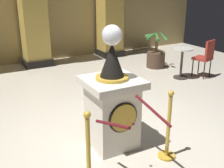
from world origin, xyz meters
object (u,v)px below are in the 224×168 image
at_px(potted_palm_right, 156,56).
at_px(pedestal_clock, 112,103).
at_px(stanchion_near, 89,167).
at_px(cafe_table, 182,59).
at_px(cafe_chair_red, 206,55).
at_px(stanchion_far, 168,135).

bearing_deg(potted_palm_right, pedestal_clock, -135.62).
xyz_separation_m(pedestal_clock, stanchion_near, (-0.72, -0.78, -0.31)).
bearing_deg(potted_palm_right, cafe_table, -92.32).
bearing_deg(cafe_chair_red, potted_palm_right, 111.64).
bearing_deg(stanchion_far, potted_palm_right, 54.79).
bearing_deg(cafe_table, pedestal_clock, -147.83).
bearing_deg(cafe_chair_red, pedestal_clock, -154.93).
height_order(stanchion_near, cafe_table, stanchion_near).
distance_m(potted_palm_right, cafe_table, 1.12).
bearing_deg(cafe_table, stanchion_near, -144.37).
xyz_separation_m(pedestal_clock, stanchion_far, (0.51, -0.64, -0.33)).
xyz_separation_m(pedestal_clock, potted_palm_right, (3.08, 3.02, -0.34)).
bearing_deg(cafe_table, stanchion_far, -134.83).
height_order(pedestal_clock, cafe_chair_red, pedestal_clock).
height_order(stanchion_near, cafe_chair_red, stanchion_near).
height_order(stanchion_far, potted_palm_right, potted_palm_right).
bearing_deg(stanchion_far, cafe_table, 45.17).
bearing_deg(cafe_table, cafe_chair_red, -21.26).
height_order(stanchion_near, stanchion_far, stanchion_near).
distance_m(pedestal_clock, potted_palm_right, 4.33).
relative_size(cafe_table, cafe_chair_red, 0.81).
height_order(stanchion_far, cafe_table, stanchion_far).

